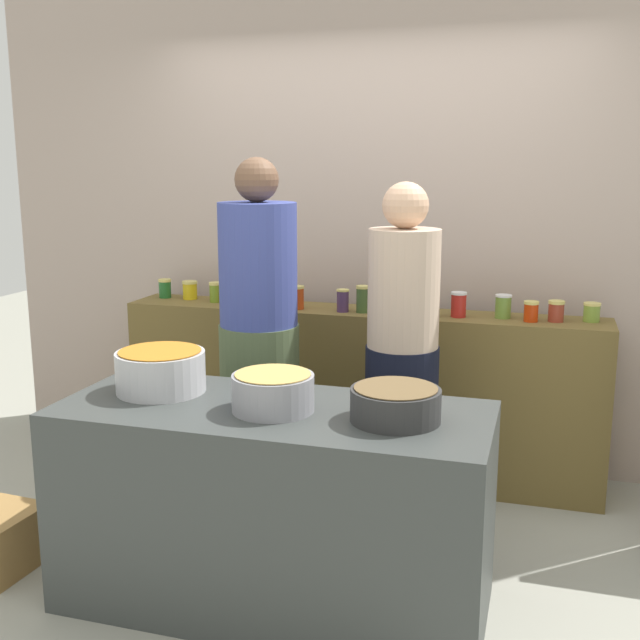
{
  "coord_description": "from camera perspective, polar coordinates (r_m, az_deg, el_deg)",
  "views": [
    {
      "loc": [
        1.0,
        -2.99,
        1.77
      ],
      "look_at": [
        0.0,
        0.35,
        1.05
      ],
      "focal_mm": 43.23,
      "sensor_mm": 36.0,
      "label": 1
    }
  ],
  "objects": [
    {
      "name": "preserve_jar_12",
      "position": [
        4.12,
        15.36,
        0.63
      ],
      "size": [
        0.08,
        0.08,
        0.11
      ],
      "color": "red",
      "rests_on": "display_shelf"
    },
    {
      "name": "preserve_jar_0",
      "position": [
        4.77,
        -11.41,
        2.32
      ],
      "size": [
        0.08,
        0.08,
        0.11
      ],
      "color": "#215F25",
      "rests_on": "display_shelf"
    },
    {
      "name": "preserve_jar_1",
      "position": [
        4.69,
        -9.61,
        2.21
      ],
      "size": [
        0.09,
        0.09,
        0.11
      ],
      "color": "gold",
      "rests_on": "display_shelf"
    },
    {
      "name": "preserve_jar_6",
      "position": [
        4.23,
        1.7,
        1.45
      ],
      "size": [
        0.07,
        0.07,
        0.13
      ],
      "color": "#442C4F",
      "rests_on": "display_shelf"
    },
    {
      "name": "cooking_pot_center",
      "position": [
        2.97,
        -3.5,
        -5.36
      ],
      "size": [
        0.32,
        0.32,
        0.15
      ],
      "color": "gray",
      "rests_on": "prep_table"
    },
    {
      "name": "cooking_pot_left",
      "position": [
        3.27,
        -11.71,
        -3.73
      ],
      "size": [
        0.37,
        0.37,
        0.18
      ],
      "color": "#B7B7BC",
      "rests_on": "prep_table"
    },
    {
      "name": "cook_in_cap",
      "position": [
        3.71,
        6.08,
        -4.11
      ],
      "size": [
        0.35,
        0.35,
        1.68
      ],
      "color": "black",
      "rests_on": "ground"
    },
    {
      "name": "preserve_jar_13",
      "position": [
        4.16,
        17.08,
        0.64
      ],
      "size": [
        0.08,
        0.08,
        0.11
      ],
      "color": "maroon",
      "rests_on": "display_shelf"
    },
    {
      "name": "preserve_jar_5",
      "position": [
        4.32,
        -1.75,
        1.69
      ],
      "size": [
        0.09,
        0.09,
        0.13
      ],
      "color": "#B13B14",
      "rests_on": "display_shelf"
    },
    {
      "name": "preserve_jar_11",
      "position": [
        4.18,
        13.41,
        0.99
      ],
      "size": [
        0.09,
        0.09,
        0.12
      ],
      "color": "olive",
      "rests_on": "display_shelf"
    },
    {
      "name": "cooking_pot_right",
      "position": [
        2.87,
        5.61,
        -6.24
      ],
      "size": [
        0.34,
        0.34,
        0.13
      ],
      "color": "#2D2D2D",
      "rests_on": "prep_table"
    },
    {
      "name": "ground",
      "position": [
        3.62,
        -1.67,
        -17.63
      ],
      "size": [
        12.0,
        12.0,
        0.0
      ],
      "primitive_type": "plane",
      "color": "#99988A"
    },
    {
      "name": "preserve_jar_3",
      "position": [
        4.52,
        -6.13,
        1.85
      ],
      "size": [
        0.09,
        0.09,
        0.1
      ],
      "color": "red",
      "rests_on": "display_shelf"
    },
    {
      "name": "preserve_jar_10",
      "position": [
        4.15,
        10.22,
        1.14
      ],
      "size": [
        0.08,
        0.08,
        0.13
      ],
      "color": "#B2221C",
      "rests_on": "display_shelf"
    },
    {
      "name": "preserve_jar_14",
      "position": [
        4.21,
        19.47,
        0.55
      ],
      "size": [
        0.09,
        0.09,
        0.1
      ],
      "color": "olive",
      "rests_on": "display_shelf"
    },
    {
      "name": "prep_table",
      "position": [
        3.18,
        -3.47,
        -13.61
      ],
      "size": [
        1.7,
        0.7,
        0.83
      ],
      "primitive_type": "cube",
      "color": "#383D3B",
      "rests_on": "ground"
    },
    {
      "name": "preserve_jar_9",
      "position": [
        4.14,
        8.25,
        1.18
      ],
      "size": [
        0.08,
        0.08,
        0.14
      ],
      "color": "#305F36",
      "rests_on": "display_shelf"
    },
    {
      "name": "storefront_wall",
      "position": [
        4.56,
        4.01,
        8.23
      ],
      "size": [
        4.8,
        0.12,
        3.0
      ],
      "primitive_type": "cube",
      "color": "#B49E92",
      "rests_on": "ground"
    },
    {
      "name": "preserve_jar_8",
      "position": [
        4.22,
        6.38,
        1.24
      ],
      "size": [
        0.07,
        0.07,
        0.11
      ],
      "color": "#324E39",
      "rests_on": "display_shelf"
    },
    {
      "name": "cook_with_tongs",
      "position": [
        3.86,
        -4.5,
        -2.8
      ],
      "size": [
        0.4,
        0.4,
        1.79
      ],
      "color": "#4E5E3D",
      "rests_on": "ground"
    },
    {
      "name": "preserve_jar_4",
      "position": [
        4.39,
        -3.08,
        1.82
      ],
      "size": [
        0.07,
        0.07,
        0.13
      ],
      "color": "#234C38",
      "rests_on": "display_shelf"
    },
    {
      "name": "display_shelf",
      "position": [
        4.41,
        2.81,
        -5.39
      ],
      "size": [
        2.7,
        0.36,
        0.96
      ],
      "primitive_type": "cube",
      "color": "brown",
      "rests_on": "ground"
    },
    {
      "name": "preserve_jar_2",
      "position": [
        4.57,
        -7.76,
        2.06
      ],
      "size": [
        0.07,
        0.07,
        0.12
      ],
      "color": "olive",
      "rests_on": "display_shelf"
    },
    {
      "name": "preserve_jar_7",
      "position": [
        4.22,
        3.16,
        1.56
      ],
      "size": [
        0.07,
        0.07,
        0.15
      ],
      "color": "#3A5327",
      "rests_on": "display_shelf"
    }
  ]
}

